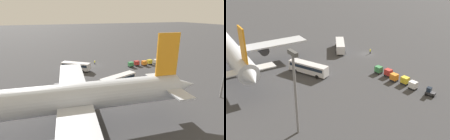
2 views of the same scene
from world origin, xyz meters
The scene contains 11 objects.
ground_plane centered at (0.00, 0.00, 0.00)m, with size 600.00×600.00×0.00m, color #38383A.
airplane centered at (15.33, 40.58, 6.60)m, with size 53.86×46.53×17.56m.
shuttle_bus_near centered at (8.51, 4.90, 1.91)m, with size 10.63×8.61×3.18m.
shuttle_bus_far centered at (-1.40, 23.82, 1.96)m, with size 12.52×7.03×3.27m.
baggage_tug centered at (-30.22, 6.46, 0.94)m, with size 2.68×2.22×2.10m.
worker_person centered at (-0.35, -1.22, 0.87)m, with size 0.38×0.38×1.74m.
cargo_cart_white centered at (-25.53, 7.13, 1.19)m, with size 2.10×1.81×2.06m.
cargo_cart_yellow centered at (-22.46, 6.72, 1.19)m, with size 2.10×1.81×2.06m.
cargo_cart_orange centered at (-19.39, 7.57, 1.19)m, with size 2.10×1.81×2.06m.
cargo_cart_red centered at (-16.32, 6.66, 1.19)m, with size 2.10×1.81×2.06m.
cargo_cart_green centered at (-13.25, 7.44, 1.19)m, with size 2.10×1.81×2.06m.
Camera 1 is at (16.75, 69.30, 20.95)m, focal length 28.00 mm.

